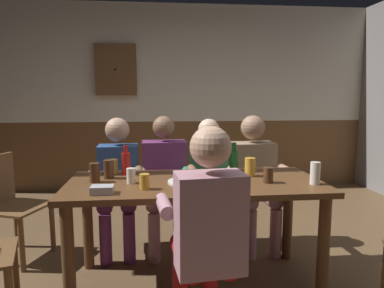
{
  "coord_description": "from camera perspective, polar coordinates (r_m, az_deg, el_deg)",
  "views": [
    {
      "loc": [
        -0.28,
        -2.46,
        1.39
      ],
      "look_at": [
        0.0,
        0.22,
        1.01
      ],
      "focal_mm": 33.4,
      "sensor_mm": 36.0,
      "label": 1
    }
  ],
  "objects": [
    {
      "name": "back_wall_wainscot",
      "position": [
        5.34,
        -2.85,
        -1.63
      ],
      "size": [
        5.69,
        0.12,
        0.99
      ],
      "primitive_type": "cube",
      "color": "brown",
      "rests_on": "ground_plane"
    },
    {
      "name": "pint_glass_1",
      "position": [
        2.85,
        -12.57,
        -3.52
      ],
      "size": [
        0.08,
        0.08,
        0.11
      ],
      "primitive_type": "cylinder",
      "color": "#E5C64C",
      "rests_on": "dining_table"
    },
    {
      "name": "person_3",
      "position": [
        3.3,
        9.91,
        -4.78
      ],
      "size": [
        0.55,
        0.53,
        1.2
      ],
      "rotation": [
        0.0,
        0.0,
        3.18
      ],
      "color": "#997F60",
      "rests_on": "ground_plane"
    },
    {
      "name": "wall_dart_cabinet",
      "position": [
        5.16,
        -12.04,
        11.51
      ],
      "size": [
        0.56,
        0.15,
        0.7
      ],
      "color": "brown"
    },
    {
      "name": "bottle_0",
      "position": [
        2.78,
        -10.49,
        -2.95
      ],
      "size": [
        0.07,
        0.07,
        0.23
      ],
      "color": "red",
      "rests_on": "dining_table"
    },
    {
      "name": "bottle_1",
      "position": [
        2.89,
        6.73,
        -2.5
      ],
      "size": [
        0.07,
        0.07,
        0.23
      ],
      "color": "#195923",
      "rests_on": "dining_table"
    },
    {
      "name": "pint_glass_7",
      "position": [
        2.52,
        -9.72,
        -5.01
      ],
      "size": [
        0.06,
        0.06,
        0.11
      ],
      "primitive_type": "cylinder",
      "color": "white",
      "rests_on": "dining_table"
    },
    {
      "name": "person_2",
      "position": [
        3.22,
        2.72,
        -5.41
      ],
      "size": [
        0.51,
        0.55,
        1.17
      ],
      "rotation": [
        0.0,
        0.0,
        3.04
      ],
      "color": "#33724C",
      "rests_on": "ground_plane"
    },
    {
      "name": "ground_plane",
      "position": [
        2.84,
        0.48,
        -21.28
      ],
      "size": [
        6.83,
        6.83,
        0.0
      ],
      "primitive_type": "plane",
      "color": "brown"
    },
    {
      "name": "pint_glass_2",
      "position": [
        2.6,
        -15.28,
        -4.43
      ],
      "size": [
        0.07,
        0.07,
        0.14
      ],
      "primitive_type": "cylinder",
      "color": "#4C2D19",
      "rests_on": "dining_table"
    },
    {
      "name": "plate_1",
      "position": [
        2.51,
        -0.74,
        -6.05
      ],
      "size": [
        0.28,
        0.28,
        0.01
      ],
      "primitive_type": "cylinder",
      "color": "white",
      "rests_on": "dining_table"
    },
    {
      "name": "person_1",
      "position": [
        3.19,
        -4.39,
        -5.28
      ],
      "size": [
        0.54,
        0.52,
        1.2
      ],
      "rotation": [
        0.0,
        0.0,
        3.18
      ],
      "color": "#6B2D66",
      "rests_on": "ground_plane"
    },
    {
      "name": "dining_table",
      "position": [
        2.59,
        0.49,
        -8.4
      ],
      "size": [
        1.81,
        0.8,
        0.77
      ],
      "color": "brown",
      "rests_on": "ground_plane"
    },
    {
      "name": "pint_glass_3",
      "position": [
        2.56,
        12.08,
        -4.87
      ],
      "size": [
        0.07,
        0.07,
        0.11
      ],
      "primitive_type": "cylinder",
      "color": "#4C2D19",
      "rests_on": "dining_table"
    },
    {
      "name": "pint_glass_6",
      "position": [
        2.73,
        9.25,
        -3.64
      ],
      "size": [
        0.08,
        0.08,
        0.14
      ],
      "primitive_type": "cylinder",
      "color": "gold",
      "rests_on": "dining_table"
    },
    {
      "name": "person_4",
      "position": [
        2.0,
        2.29,
        -12.99
      ],
      "size": [
        0.52,
        0.55,
        1.23
      ],
      "rotation": [
        0.0,
        0.0,
        0.1
      ],
      "color": "#B78493",
      "rests_on": "ground_plane"
    },
    {
      "name": "condiment_caddy",
      "position": [
        2.31,
        -14.14,
        -7.1
      ],
      "size": [
        0.14,
        0.1,
        0.05
      ],
      "primitive_type": "cube",
      "color": "#B2B7BC",
      "rests_on": "dining_table"
    },
    {
      "name": "back_wall_upper",
      "position": [
        5.28,
        -2.95,
        12.68
      ],
      "size": [
        5.69,
        0.12,
        1.66
      ],
      "primitive_type": "cube",
      "color": "silver"
    },
    {
      "name": "plate_0",
      "position": [
        2.49,
        5.92,
        -6.23
      ],
      "size": [
        0.27,
        0.27,
        0.01
      ],
      "primitive_type": "cylinder",
      "color": "white",
      "rests_on": "dining_table"
    },
    {
      "name": "pint_glass_4",
      "position": [
        2.36,
        -7.58,
        -5.97
      ],
      "size": [
        0.07,
        0.07,
        0.1
      ],
      "primitive_type": "cylinder",
      "color": "gold",
      "rests_on": "dining_table"
    },
    {
      "name": "table_candle",
      "position": [
        2.33,
        -2.52,
        -6.36
      ],
      "size": [
        0.04,
        0.04,
        0.08
      ],
      "primitive_type": "cylinder",
      "color": "#F9E08C",
      "rests_on": "dining_table"
    },
    {
      "name": "person_0",
      "position": [
        3.2,
        -11.72,
        -5.45
      ],
      "size": [
        0.5,
        0.52,
        1.18
      ],
      "rotation": [
        0.0,
        0.0,
        3.17
      ],
      "color": "#2D4C84",
      "rests_on": "ground_plane"
    },
    {
      "name": "chair_empty_near_right",
      "position": [
        3.41,
        -27.24,
        -8.44
      ],
      "size": [
        0.57,
        0.57,
        0.88
      ],
      "rotation": [
        0.0,
        0.0,
        -1.94
      ],
      "color": "brown",
      "rests_on": "ground_plane"
    },
    {
      "name": "pint_glass_5",
      "position": [
        2.7,
        -13.15,
        -3.94
      ],
      "size": [
        0.08,
        0.08,
        0.14
      ],
      "primitive_type": "cylinder",
      "color": "#4C2D19",
      "rests_on": "dining_table"
    },
    {
      "name": "pint_glass_0",
      "position": [
        2.9,
        2.99,
        -3.05
      ],
      "size": [
        0.06,
        0.06,
        0.12
      ],
      "primitive_type": "cylinder",
      "color": "gold",
      "rests_on": "dining_table"
    },
    {
      "name": "pint_glass_8",
      "position": [
        2.6,
        19.06,
        -4.42
      ],
      "size": [
        0.07,
        0.07,
        0.15
      ],
      "primitive_type": "cylinder",
      "color": "white",
      "rests_on": "dining_table"
    }
  ]
}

